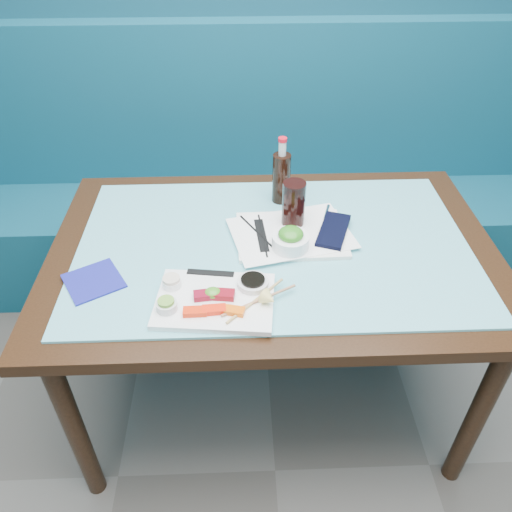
{
  "coord_description": "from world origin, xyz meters",
  "views": [
    {
      "loc": [
        -0.1,
        0.21,
        1.71
      ],
      "look_at": [
        -0.06,
        1.34,
        0.8
      ],
      "focal_mm": 35.0,
      "sensor_mm": 36.0,
      "label": 1
    }
  ],
  "objects_px": {
    "serving_tray": "(291,235)",
    "seaweed_bowl": "(290,242)",
    "cola_glass": "(294,204)",
    "cola_bottle_body": "(281,178)",
    "dining_table": "(273,266)",
    "booth_bench": "(261,202)",
    "sashimi_plate": "(215,301)",
    "blue_napkin": "(94,281)"
  },
  "relations": [
    {
      "from": "dining_table",
      "to": "serving_tray",
      "type": "relative_size",
      "value": 4.11
    },
    {
      "from": "serving_tray",
      "to": "cola_bottle_body",
      "type": "distance_m",
      "value": 0.23
    },
    {
      "from": "serving_tray",
      "to": "blue_napkin",
      "type": "xyz_separation_m",
      "value": [
        -0.58,
        -0.19,
        -0.0
      ]
    },
    {
      "from": "sashimi_plate",
      "to": "cola_bottle_body",
      "type": "relative_size",
      "value": 1.8
    },
    {
      "from": "booth_bench",
      "to": "cola_bottle_body",
      "type": "distance_m",
      "value": 0.75
    },
    {
      "from": "cola_bottle_body",
      "to": "blue_napkin",
      "type": "bearing_deg",
      "value": -144.09
    },
    {
      "from": "dining_table",
      "to": "cola_glass",
      "type": "relative_size",
      "value": 9.28
    },
    {
      "from": "booth_bench",
      "to": "cola_bottle_body",
      "type": "bearing_deg",
      "value": -85.95
    },
    {
      "from": "seaweed_bowl",
      "to": "cola_bottle_body",
      "type": "relative_size",
      "value": 0.64
    },
    {
      "from": "dining_table",
      "to": "cola_bottle_body",
      "type": "distance_m",
      "value": 0.31
    },
    {
      "from": "serving_tray",
      "to": "booth_bench",
      "type": "bearing_deg",
      "value": 92.83
    },
    {
      "from": "serving_tray",
      "to": "blue_napkin",
      "type": "distance_m",
      "value": 0.62
    },
    {
      "from": "serving_tray",
      "to": "cola_glass",
      "type": "distance_m",
      "value": 0.1
    },
    {
      "from": "serving_tray",
      "to": "blue_napkin",
      "type": "bearing_deg",
      "value": -162.88
    },
    {
      "from": "booth_bench",
      "to": "cola_glass",
      "type": "relative_size",
      "value": 19.88
    },
    {
      "from": "dining_table",
      "to": "seaweed_bowl",
      "type": "xyz_separation_m",
      "value": [
        0.05,
        -0.04,
        0.13
      ]
    },
    {
      "from": "booth_bench",
      "to": "cola_glass",
      "type": "height_order",
      "value": "booth_bench"
    },
    {
      "from": "cola_glass",
      "to": "seaweed_bowl",
      "type": "bearing_deg",
      "value": -98.75
    },
    {
      "from": "dining_table",
      "to": "sashimi_plate",
      "type": "distance_m",
      "value": 0.33
    },
    {
      "from": "dining_table",
      "to": "cola_glass",
      "type": "distance_m",
      "value": 0.21
    },
    {
      "from": "booth_bench",
      "to": "blue_napkin",
      "type": "relative_size",
      "value": 20.26
    },
    {
      "from": "booth_bench",
      "to": "seaweed_bowl",
      "type": "xyz_separation_m",
      "value": [
        0.05,
        -0.88,
        0.42
      ]
    },
    {
      "from": "booth_bench",
      "to": "sashimi_plate",
      "type": "height_order",
      "value": "booth_bench"
    },
    {
      "from": "dining_table",
      "to": "cola_bottle_body",
      "type": "relative_size",
      "value": 7.95
    },
    {
      "from": "serving_tray",
      "to": "cola_glass",
      "type": "height_order",
      "value": "cola_glass"
    },
    {
      "from": "serving_tray",
      "to": "seaweed_bowl",
      "type": "height_order",
      "value": "seaweed_bowl"
    },
    {
      "from": "booth_bench",
      "to": "cola_bottle_body",
      "type": "xyz_separation_m",
      "value": [
        0.04,
        -0.59,
        0.47
      ]
    },
    {
      "from": "sashimi_plate",
      "to": "cola_bottle_body",
      "type": "xyz_separation_m",
      "value": [
        0.22,
        0.51,
        0.08
      ]
    },
    {
      "from": "dining_table",
      "to": "serving_tray",
      "type": "height_order",
      "value": "serving_tray"
    },
    {
      "from": "seaweed_bowl",
      "to": "cola_bottle_body",
      "type": "xyz_separation_m",
      "value": [
        -0.01,
        0.29,
        0.05
      ]
    },
    {
      "from": "seaweed_bowl",
      "to": "cola_bottle_body",
      "type": "bearing_deg",
      "value": 91.3
    },
    {
      "from": "sashimi_plate",
      "to": "serving_tray",
      "type": "bearing_deg",
      "value": 57.36
    },
    {
      "from": "serving_tray",
      "to": "seaweed_bowl",
      "type": "relative_size",
      "value": 3.02
    },
    {
      "from": "serving_tray",
      "to": "seaweed_bowl",
      "type": "xyz_separation_m",
      "value": [
        -0.01,
        -0.07,
        0.03
      ]
    },
    {
      "from": "cola_glass",
      "to": "cola_bottle_body",
      "type": "relative_size",
      "value": 0.86
    },
    {
      "from": "cola_bottle_body",
      "to": "sashimi_plate",
      "type": "bearing_deg",
      "value": -113.13
    },
    {
      "from": "sashimi_plate",
      "to": "serving_tray",
      "type": "height_order",
      "value": "sashimi_plate"
    },
    {
      "from": "booth_bench",
      "to": "serving_tray",
      "type": "height_order",
      "value": "booth_bench"
    },
    {
      "from": "sashimi_plate",
      "to": "cola_glass",
      "type": "xyz_separation_m",
      "value": [
        0.24,
        0.35,
        0.08
      ]
    },
    {
      "from": "dining_table",
      "to": "blue_napkin",
      "type": "distance_m",
      "value": 0.56
    },
    {
      "from": "seaweed_bowl",
      "to": "sashimi_plate",
      "type": "bearing_deg",
      "value": -135.65
    },
    {
      "from": "seaweed_bowl",
      "to": "blue_napkin",
      "type": "xyz_separation_m",
      "value": [
        -0.57,
        -0.12,
        -0.03
      ]
    }
  ]
}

